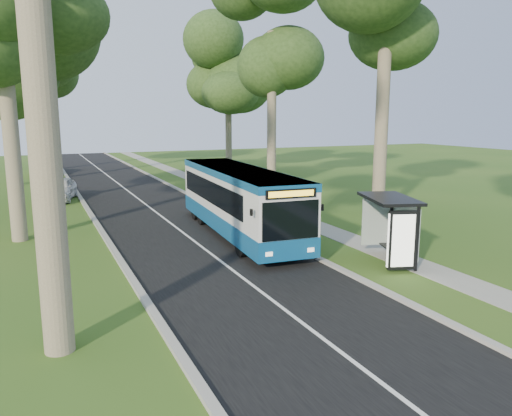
{
  "coord_description": "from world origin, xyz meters",
  "views": [
    {
      "loc": [
        -9.79,
        -15.92,
        5.5
      ],
      "look_at": [
        -1.23,
        3.05,
        1.6
      ],
      "focal_mm": 35.0,
      "sensor_mm": 36.0,
      "label": 1
    }
  ],
  "objects_px": {
    "bus_stop_sign": "(310,211)",
    "litter_bin": "(253,211)",
    "bus": "(239,201)",
    "bus_shelter": "(399,218)",
    "car_white": "(59,189)",
    "car_silver": "(41,166)"
  },
  "relations": [
    {
      "from": "bus_stop_sign",
      "to": "bus",
      "type": "bearing_deg",
      "value": 101.22
    },
    {
      "from": "bus_stop_sign",
      "to": "bus_shelter",
      "type": "distance_m",
      "value": 4.11
    },
    {
      "from": "litter_bin",
      "to": "car_white",
      "type": "height_order",
      "value": "car_white"
    },
    {
      "from": "car_silver",
      "to": "car_white",
      "type": "bearing_deg",
      "value": -84.66
    },
    {
      "from": "bus",
      "to": "bus_shelter",
      "type": "bearing_deg",
      "value": -58.6
    },
    {
      "from": "bus_shelter",
      "to": "car_silver",
      "type": "distance_m",
      "value": 37.8
    },
    {
      "from": "bus",
      "to": "bus_shelter",
      "type": "relative_size",
      "value": 3.6
    },
    {
      "from": "bus",
      "to": "car_white",
      "type": "height_order",
      "value": "bus"
    },
    {
      "from": "bus",
      "to": "bus_stop_sign",
      "type": "bearing_deg",
      "value": -51.83
    },
    {
      "from": "bus",
      "to": "car_silver",
      "type": "relative_size",
      "value": 2.28
    },
    {
      "from": "bus_stop_sign",
      "to": "litter_bin",
      "type": "height_order",
      "value": "bus_stop_sign"
    },
    {
      "from": "bus",
      "to": "car_silver",
      "type": "height_order",
      "value": "bus"
    },
    {
      "from": "bus_stop_sign",
      "to": "car_white",
      "type": "relative_size",
      "value": 0.54
    },
    {
      "from": "car_white",
      "to": "car_silver",
      "type": "bearing_deg",
      "value": 106.33
    },
    {
      "from": "bus_shelter",
      "to": "bus",
      "type": "bearing_deg",
      "value": 135.51
    },
    {
      "from": "bus",
      "to": "car_silver",
      "type": "bearing_deg",
      "value": 108.78
    },
    {
      "from": "car_white",
      "to": "car_silver",
      "type": "xyz_separation_m",
      "value": [
        -0.76,
        15.63,
        0.1
      ]
    },
    {
      "from": "bus",
      "to": "litter_bin",
      "type": "bearing_deg",
      "value": 58.81
    },
    {
      "from": "bus_stop_sign",
      "to": "car_white",
      "type": "bearing_deg",
      "value": 95.62
    },
    {
      "from": "car_white",
      "to": "car_silver",
      "type": "distance_m",
      "value": 15.65
    },
    {
      "from": "bus_shelter",
      "to": "car_silver",
      "type": "height_order",
      "value": "bus_shelter"
    },
    {
      "from": "litter_bin",
      "to": "car_silver",
      "type": "bearing_deg",
      "value": 110.19
    }
  ]
}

